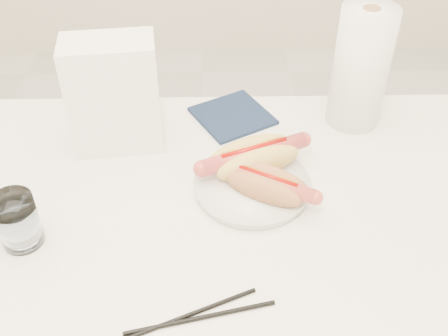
{
  "coord_description": "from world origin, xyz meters",
  "views": [
    {
      "loc": [
        0.07,
        -0.6,
        1.4
      ],
      "look_at": [
        0.08,
        0.08,
        0.82
      ],
      "focal_mm": 43.01,
      "sensor_mm": 36.0,
      "label": 1
    }
  ],
  "objects_px": {
    "plate": "(252,187)",
    "paper_towel_roll": "(361,68)",
    "table": "(179,256)",
    "water_glass": "(17,221)",
    "napkin_box": "(114,95)",
    "hotdog_left": "(254,158)",
    "hotdog_right": "(267,184)"
  },
  "relations": [
    {
      "from": "plate",
      "to": "paper_towel_roll",
      "type": "xyz_separation_m",
      "value": [
        0.22,
        0.21,
        0.11
      ]
    },
    {
      "from": "paper_towel_roll",
      "to": "table",
      "type": "bearing_deg",
      "value": -138.32
    },
    {
      "from": "water_glass",
      "to": "napkin_box",
      "type": "xyz_separation_m",
      "value": [
        0.12,
        0.26,
        0.06
      ]
    },
    {
      "from": "napkin_box",
      "to": "paper_towel_roll",
      "type": "bearing_deg",
      "value": 1.84
    },
    {
      "from": "table",
      "to": "paper_towel_roll",
      "type": "height_order",
      "value": "paper_towel_roll"
    },
    {
      "from": "water_glass",
      "to": "paper_towel_roll",
      "type": "height_order",
      "value": "paper_towel_roll"
    },
    {
      "from": "plate",
      "to": "water_glass",
      "type": "distance_m",
      "value": 0.39
    },
    {
      "from": "hotdog_right",
      "to": "paper_towel_roll",
      "type": "height_order",
      "value": "paper_towel_roll"
    },
    {
      "from": "napkin_box",
      "to": "paper_towel_roll",
      "type": "relative_size",
      "value": 0.9
    },
    {
      "from": "water_glass",
      "to": "napkin_box",
      "type": "relative_size",
      "value": 0.42
    },
    {
      "from": "table",
      "to": "hotdog_left",
      "type": "distance_m",
      "value": 0.22
    },
    {
      "from": "table",
      "to": "plate",
      "type": "height_order",
      "value": "plate"
    },
    {
      "from": "hotdog_right",
      "to": "paper_towel_roll",
      "type": "distance_m",
      "value": 0.32
    },
    {
      "from": "plate",
      "to": "table",
      "type": "bearing_deg",
      "value": -142.73
    },
    {
      "from": "water_glass",
      "to": "napkin_box",
      "type": "distance_m",
      "value": 0.29
    },
    {
      "from": "table",
      "to": "hotdog_right",
      "type": "distance_m",
      "value": 0.19
    },
    {
      "from": "plate",
      "to": "hotdog_left",
      "type": "relative_size",
      "value": 1.01
    },
    {
      "from": "plate",
      "to": "hotdog_left",
      "type": "xyz_separation_m",
      "value": [
        0.0,
        0.04,
        0.03
      ]
    },
    {
      "from": "table",
      "to": "paper_towel_roll",
      "type": "distance_m",
      "value": 0.5
    },
    {
      "from": "hotdog_right",
      "to": "paper_towel_roll",
      "type": "xyz_separation_m",
      "value": [
        0.2,
        0.24,
        0.08
      ]
    },
    {
      "from": "hotdog_left",
      "to": "water_glass",
      "type": "xyz_separation_m",
      "value": [
        -0.38,
        -0.15,
        0.0
      ]
    },
    {
      "from": "table",
      "to": "napkin_box",
      "type": "bearing_deg",
      "value": 116.63
    },
    {
      "from": "table",
      "to": "paper_towel_roll",
      "type": "relative_size",
      "value": 4.93
    },
    {
      "from": "napkin_box",
      "to": "table",
      "type": "bearing_deg",
      "value": -69.85
    },
    {
      "from": "table",
      "to": "hotdog_right",
      "type": "bearing_deg",
      "value": 25.11
    },
    {
      "from": "napkin_box",
      "to": "hotdog_right",
      "type": "bearing_deg",
      "value": -38.6
    },
    {
      "from": "napkin_box",
      "to": "plate",
      "type": "bearing_deg",
      "value": -36.39
    },
    {
      "from": "table",
      "to": "hotdog_right",
      "type": "height_order",
      "value": "hotdog_right"
    },
    {
      "from": "table",
      "to": "napkin_box",
      "type": "height_order",
      "value": "napkin_box"
    },
    {
      "from": "water_glass",
      "to": "table",
      "type": "bearing_deg",
      "value": 3.22
    },
    {
      "from": "hotdog_left",
      "to": "paper_towel_roll",
      "type": "relative_size",
      "value": 0.81
    },
    {
      "from": "napkin_box",
      "to": "hotdog_left",
      "type": "bearing_deg",
      "value": -28.69
    }
  ]
}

